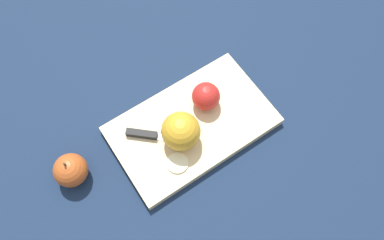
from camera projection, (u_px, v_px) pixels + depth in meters
The scene contains 7 objects.
ground_plane at pixel (192, 127), 0.91m from camera, with size 4.00×4.00×0.00m, color #14233D.
cutting_board at pixel (192, 125), 0.90m from camera, with size 0.38×0.23×0.02m.
apple_half_left at pixel (206, 96), 0.88m from camera, with size 0.07×0.07×0.07m.
apple_half_right at pixel (181, 131), 0.83m from camera, with size 0.09×0.09×0.09m.
knife at pixel (147, 135), 0.87m from camera, with size 0.13×0.11×0.02m.
apple_slice at pixel (177, 163), 0.84m from camera, with size 0.05×0.05×0.00m.
apple_whole at pixel (71, 170), 0.82m from camera, with size 0.08×0.08×0.09m.
Camera 1 is at (0.19, 0.30, 0.83)m, focal length 35.00 mm.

